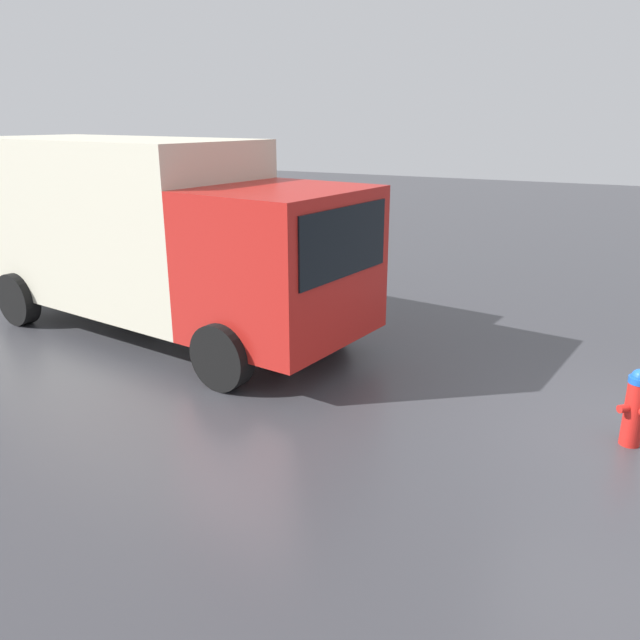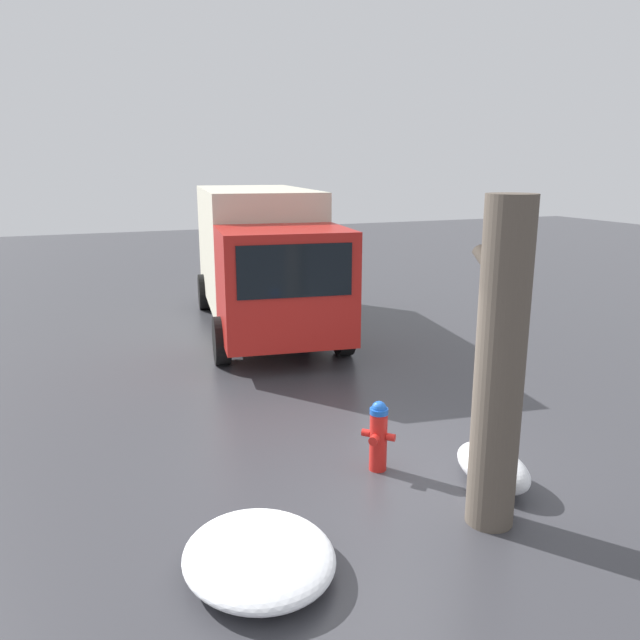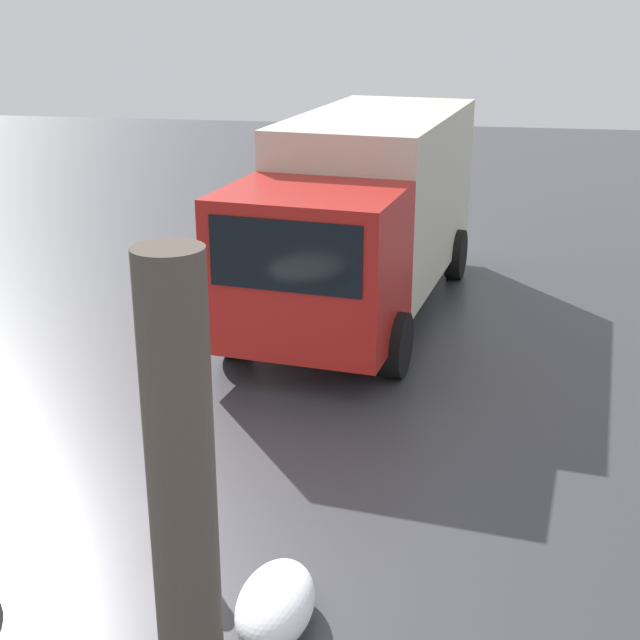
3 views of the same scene
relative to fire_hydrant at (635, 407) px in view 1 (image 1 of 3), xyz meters
name	(u,v)px [view 1 (image 1 of 3)]	position (x,y,z in m)	size (l,w,h in m)	color
ground_plane	(629,444)	(0.00, 0.00, -0.45)	(60.00, 60.00, 0.00)	#38383D
fire_hydrant	(635,407)	(0.00, 0.00, 0.00)	(0.36, 0.36, 0.88)	red
delivery_truck	(150,230)	(7.25, -0.73, 1.22)	(7.38, 3.38, 3.09)	red
pedestrian	(275,286)	(5.04, -0.93, 0.50)	(0.38, 0.38, 1.75)	#23232D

